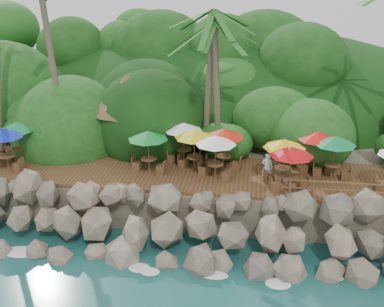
# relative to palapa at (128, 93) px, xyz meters

# --- Properties ---
(ground) EXTENTS (140.00, 140.00, 0.00)m
(ground) POSITION_rel_palapa_xyz_m (4.32, -9.27, -5.79)
(ground) COLOR #19514F
(ground) RESTS_ON ground
(land_base) EXTENTS (32.00, 25.20, 2.10)m
(land_base) POSITION_rel_palapa_xyz_m (4.32, 6.73, -4.74)
(land_base) COLOR gray
(land_base) RESTS_ON ground
(jungle_hill) EXTENTS (44.80, 28.00, 15.40)m
(jungle_hill) POSITION_rel_palapa_xyz_m (4.32, 14.23, -5.79)
(jungle_hill) COLOR #143811
(jungle_hill) RESTS_ON ground
(seawall) EXTENTS (29.00, 4.00, 2.30)m
(seawall) POSITION_rel_palapa_xyz_m (4.32, -7.27, -4.64)
(seawall) COLOR gray
(seawall) RESTS_ON ground
(terrace) EXTENTS (26.00, 5.00, 0.20)m
(terrace) POSITION_rel_palapa_xyz_m (4.32, -3.27, -3.59)
(terrace) COLOR brown
(terrace) RESTS_ON land_base
(jungle_foliage) EXTENTS (44.00, 16.00, 12.00)m
(jungle_foliage) POSITION_rel_palapa_xyz_m (4.32, 5.73, -5.79)
(jungle_foliage) COLOR #143811
(jungle_foliage) RESTS_ON ground
(foam_line) EXTENTS (25.20, 0.80, 0.06)m
(foam_line) POSITION_rel_palapa_xyz_m (4.32, -8.97, -5.76)
(foam_line) COLOR white
(foam_line) RESTS_ON ground
(palapa) EXTENTS (4.76, 4.76, 4.60)m
(palapa) POSITION_rel_palapa_xyz_m (0.00, 0.00, 0.00)
(palapa) COLOR brown
(palapa) RESTS_ON ground
(dining_clusters) EXTENTS (22.72, 5.17, 2.37)m
(dining_clusters) POSITION_rel_palapa_xyz_m (5.50, -3.35, -1.52)
(dining_clusters) COLOR brown
(dining_clusters) RESTS_ON terrace
(railing) EXTENTS (6.10, 0.10, 1.00)m
(railing) POSITION_rel_palapa_xyz_m (12.17, -5.62, -2.88)
(railing) COLOR brown
(railing) RESTS_ON terrace
(waiter) EXTENTS (0.63, 0.47, 1.60)m
(waiter) POSITION_rel_palapa_xyz_m (8.34, -3.93, -2.69)
(waiter) COLOR white
(waiter) RESTS_ON terrace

